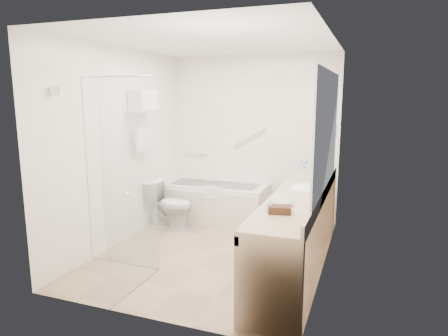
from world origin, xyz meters
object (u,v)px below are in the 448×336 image
(amenity_basket, at_px, (280,210))
(vanity_counter, at_px, (298,213))
(toilet, at_px, (170,205))
(water_bottle_left, at_px, (304,175))
(bathtub, at_px, (215,201))

(amenity_basket, bearing_deg, vanity_counter, 86.68)
(toilet, xyz_separation_m, water_bottle_left, (1.92, -0.07, 0.60))
(toilet, height_order, water_bottle_left, water_bottle_left)
(bathtub, bearing_deg, water_bottle_left, -25.56)
(vanity_counter, xyz_separation_m, water_bottle_left, (-0.05, 0.69, 0.30))
(toilet, xyz_separation_m, amenity_basket, (1.93, -1.50, 0.54))
(bathtub, distance_m, toilet, 0.78)
(bathtub, distance_m, amenity_basket, 2.66)
(amenity_basket, distance_m, water_bottle_left, 1.42)
(toilet, relative_size, amenity_basket, 3.43)
(bathtub, bearing_deg, amenity_basket, -55.14)
(toilet, distance_m, amenity_basket, 2.50)
(amenity_basket, height_order, water_bottle_left, water_bottle_left)
(vanity_counter, height_order, amenity_basket, vanity_counter)
(toilet, bearing_deg, bathtub, -31.97)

